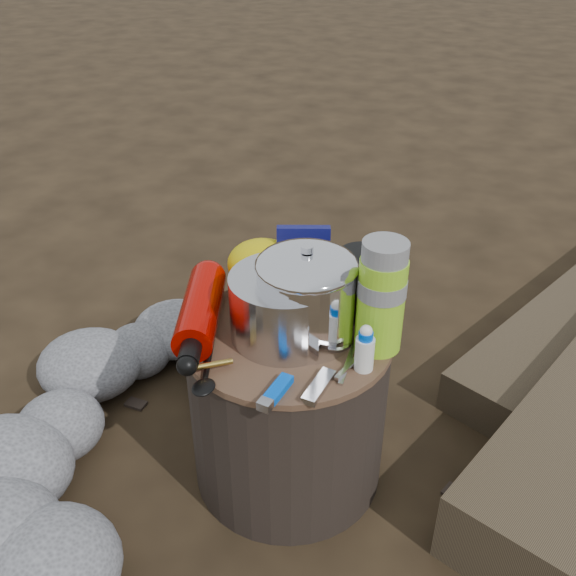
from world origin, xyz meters
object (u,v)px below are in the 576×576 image
(fuel_bottle, at_px, (201,310))
(camping_pot, at_px, (306,295))
(stump, at_px, (288,406))
(thermos, at_px, (381,297))
(travel_mug, at_px, (361,284))

(fuel_bottle, bearing_deg, camping_pot, -7.82)
(stump, xyz_separation_m, thermos, (0.17, 0.02, 0.30))
(fuel_bottle, bearing_deg, stump, -7.69)
(travel_mug, bearing_deg, camping_pot, -124.22)
(camping_pot, xyz_separation_m, fuel_bottle, (-0.20, -0.04, -0.06))
(camping_pot, bearing_deg, fuel_bottle, -168.17)
(fuel_bottle, xyz_separation_m, thermos, (0.34, 0.06, 0.07))
(thermos, relative_size, travel_mug, 1.59)
(camping_pot, bearing_deg, travel_mug, 55.78)
(camping_pot, height_order, travel_mug, camping_pot)
(stump, distance_m, thermos, 0.34)
(camping_pot, xyz_separation_m, thermos, (0.14, 0.02, 0.02))
(camping_pot, height_order, thermos, thermos)
(stump, bearing_deg, camping_pot, 11.17)
(camping_pot, distance_m, fuel_bottle, 0.21)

